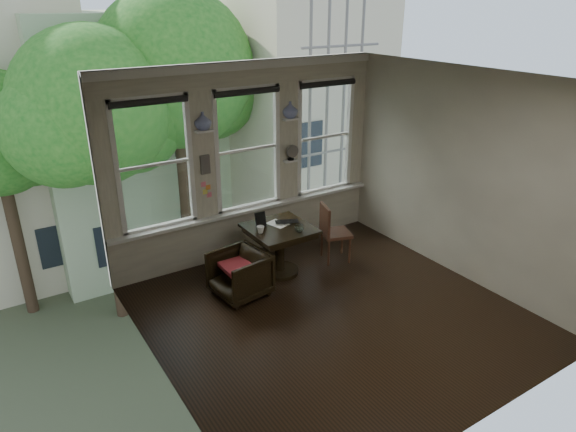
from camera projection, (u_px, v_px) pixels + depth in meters
ground at (332, 314)px, 6.71m from camera, size 4.50×4.50×0.00m
ceiling at (342, 80)px, 5.54m from camera, size 4.50×4.50×0.00m
wall_back at (247, 162)px, 7.87m from camera, size 4.50×0.00×4.50m
wall_front at (498, 292)px, 4.38m from camera, size 4.50×0.00×4.50m
wall_left at (154, 255)px, 5.00m from camera, size 0.00×4.50×4.50m
wall_right at (463, 176)px, 7.24m from camera, size 0.00×4.50×4.50m
window_left at (154, 165)px, 7.07m from camera, size 1.10×0.12×1.90m
window_center at (246, 149)px, 7.79m from camera, size 1.10×0.12×1.90m
window_right at (323, 137)px, 8.51m from camera, size 1.10×0.12×1.90m
shelf_left at (203, 131)px, 7.19m from camera, size 0.26×0.16×0.03m
shelf_right at (290, 119)px, 7.91m from camera, size 0.26×0.16×0.03m
intercom at (205, 164)px, 7.41m from camera, size 0.14×0.06×0.28m
sticky_notes at (206, 187)px, 7.55m from camera, size 0.16×0.01×0.24m
desk_fan at (291, 155)px, 8.12m from camera, size 0.20×0.20×0.24m
vase_left at (203, 121)px, 7.14m from camera, size 0.24×0.24×0.25m
vase_right at (290, 110)px, 7.86m from camera, size 0.24×0.24×0.25m
table at (280, 250)px, 7.59m from camera, size 0.90×0.90×0.75m
armchair_left at (240, 274)px, 7.03m from camera, size 0.80×0.78×0.65m
cushion_red at (239, 266)px, 6.98m from camera, size 0.45×0.45×0.06m
side_chair_right at (336, 233)px, 7.96m from camera, size 0.53×0.53×0.92m
laptop at (287, 223)px, 7.54m from camera, size 0.40×0.34×0.03m
mug at (261, 230)px, 7.24m from camera, size 0.12×0.12×0.10m
drinking_glass at (299, 228)px, 7.28m from camera, size 0.16×0.16×0.10m
tablet at (261, 220)px, 7.42m from camera, size 0.17×0.09×0.22m
papers at (278, 224)px, 7.55m from camera, size 0.29×0.35×0.00m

